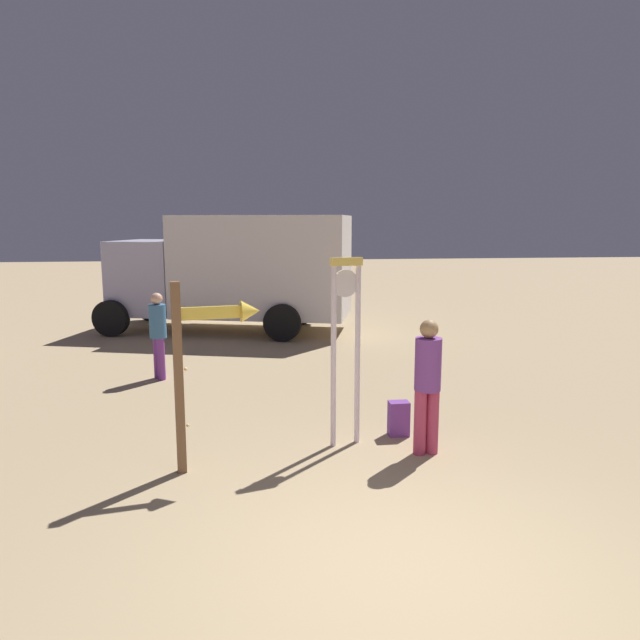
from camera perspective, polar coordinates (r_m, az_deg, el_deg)
ground_plane at (r=5.28m, az=8.11°, el=-22.87°), size 80.00×80.00×0.00m
standing_clock at (r=7.36m, az=2.49°, el=-1.51°), size 0.42×0.19×2.39m
arrow_sign at (r=6.71m, az=-10.82°, el=-2.58°), size 1.00×0.34×2.18m
person_near_clock at (r=7.26m, az=10.36°, el=-5.72°), size 0.32×0.32×1.67m
backpack at (r=8.03m, az=7.60°, el=-9.43°), size 0.27×0.23×0.46m
person_distant at (r=10.96m, az=-15.38°, el=-1.06°), size 0.30×0.30×1.57m
box_truck_near at (r=15.39m, az=-7.91°, el=4.90°), size 6.66×4.07×2.98m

